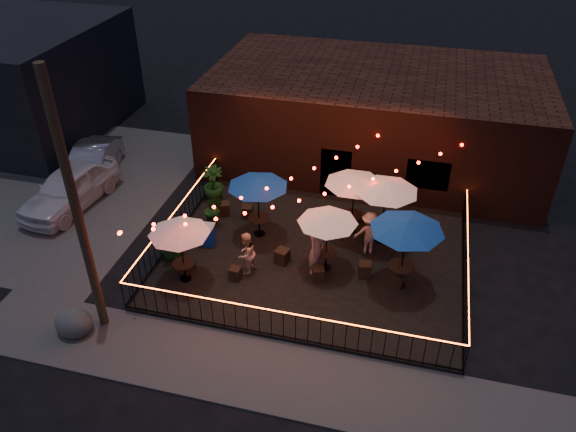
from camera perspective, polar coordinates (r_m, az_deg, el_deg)
name	(u,v)px	position (r m, az deg, el deg)	size (l,w,h in m)	color
ground	(299,297)	(18.02, 1.17, -8.19)	(110.00, 110.00, 0.00)	black
patio	(313,257)	(19.47, 2.55, -4.18)	(10.00, 8.00, 0.15)	black
sidewalk	(272,375)	(15.82, -1.67, -15.81)	(18.00, 2.50, 0.05)	#45413F
parking_lot	(44,185)	(25.68, -23.57, 2.88)	(11.00, 12.00, 0.02)	#45413F
brick_building	(375,116)	(25.20, 8.87, 10.00)	(14.00, 8.00, 4.00)	#32160D
utility_pole	(77,213)	(15.62, -20.66, 0.33)	(0.26, 0.26, 8.00)	#322514
fence_front	(283,326)	(16.16, -0.48, -11.07)	(10.00, 0.04, 1.04)	black
fence_left	(177,222)	(20.49, -11.20, -0.65)	(0.04, 8.00, 1.04)	black
fence_right	(465,267)	(18.98, 17.56, -4.92)	(0.04, 8.00, 1.04)	black
festoon_lights	(282,198)	(18.00, -0.60, 1.86)	(10.02, 8.72, 1.32)	#F60B02
cafe_table_0	(179,230)	(17.55, -11.00, -1.43)	(2.54, 2.54, 2.14)	black
cafe_table_1	(258,183)	(19.25, -3.09, 3.35)	(2.48, 2.48, 2.35)	black
cafe_table_2	(328,219)	(17.74, 4.06, -0.31)	(2.21, 2.21, 2.16)	black
cafe_table_3	(355,180)	(19.56, 6.80, 3.61)	(2.76, 2.76, 2.33)	black
cafe_table_4	(407,226)	(17.18, 12.04, -1.00)	(2.58, 2.58, 2.53)	black
cafe_table_5	(387,187)	(19.14, 9.98, 2.89)	(2.91, 2.91, 2.43)	black
bistro_chair_0	(187,266)	(18.87, -10.26, -4.99)	(0.41, 0.41, 0.49)	black
bistro_chair_1	(235,273)	(18.41, -5.37, -5.80)	(0.36, 0.36, 0.42)	black
bistro_chair_2	(224,209)	(21.47, -6.54, 0.76)	(0.42, 0.42, 0.50)	black
bistro_chair_3	(247,212)	(21.23, -4.15, 0.45)	(0.40, 0.40, 0.47)	black
bistro_chair_4	(282,256)	(18.96, -0.58, -4.09)	(0.42, 0.42, 0.50)	black
bistro_chair_5	(318,274)	(18.30, 3.08, -5.89)	(0.38, 0.38, 0.45)	black
bistro_chair_6	(313,221)	(20.75, 2.58, -0.47)	(0.36, 0.36, 0.42)	black
bistro_chair_7	(363,227)	(20.56, 7.68, -1.07)	(0.39, 0.39, 0.47)	black
bistro_chair_8	(365,269)	(18.60, 7.80, -5.38)	(0.41, 0.41, 0.48)	black
bistro_chair_9	(397,279)	(18.40, 11.01, -6.31)	(0.39, 0.39, 0.46)	black
bistro_chair_10	(400,227)	(20.78, 11.28, -1.06)	(0.39, 0.39, 0.46)	black
bistro_chair_11	(433,229)	(20.89, 14.55, -1.31)	(0.42, 0.42, 0.49)	black
patron_a	(316,249)	(18.17, 2.88, -3.36)	(0.68, 0.45, 1.87)	beige
patron_b	(246,254)	(18.28, -4.26, -3.83)	(0.74, 0.58, 1.52)	tan
patron_c	(369,233)	(19.27, 8.28, -1.73)	(1.04, 0.60, 1.61)	tan
potted_shrub_a	(173,239)	(19.34, -11.62, -2.34)	(1.27, 1.10, 1.41)	#0C3F0C
potted_shrub_b	(214,210)	(20.73, -7.58, 0.61)	(0.70, 0.57, 1.28)	#11400E
potted_shrub_c	(213,183)	(22.22, -7.62, 3.32)	(0.79, 0.79, 1.42)	#113C0F
cooler	(206,235)	(19.88, -8.31, -1.88)	(0.66, 0.51, 0.81)	#0C31AD
boulder	(74,323)	(17.76, -20.94, -10.11)	(1.00, 0.85, 0.78)	#40413C
car_white	(70,188)	(23.47, -21.31, 2.68)	(1.86, 4.62, 1.57)	silver
car_silver	(92,163)	(25.22, -19.31, 5.10)	(1.45, 4.16, 1.37)	gray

